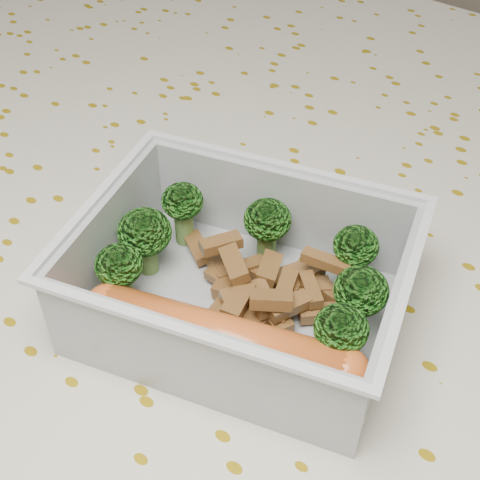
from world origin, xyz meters
The scene contains 6 objects.
dining_table centered at (0.00, 0.00, 0.67)m, with size 1.40×0.90×0.75m.
tablecloth centered at (0.00, 0.00, 0.72)m, with size 1.46×0.96×0.19m.
lunch_container centered at (0.02, -0.04, 0.78)m, with size 0.23×0.20×0.07m.
broccoli_florets centered at (0.02, -0.03, 0.79)m, with size 0.18×0.13×0.05m.
meat_pile centered at (0.03, -0.02, 0.77)m, with size 0.13×0.08×0.03m.
sausage centered at (0.04, -0.08, 0.78)m, with size 0.17×0.08×0.03m.
Camera 1 is at (0.20, -0.26, 1.09)m, focal length 50.00 mm.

